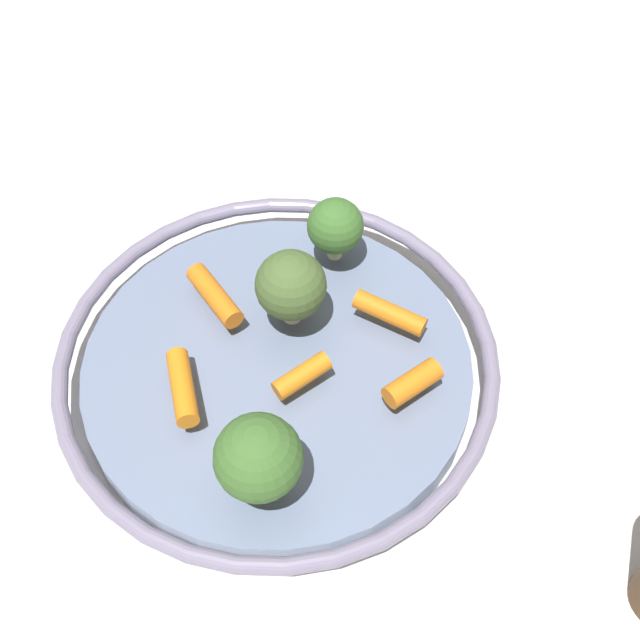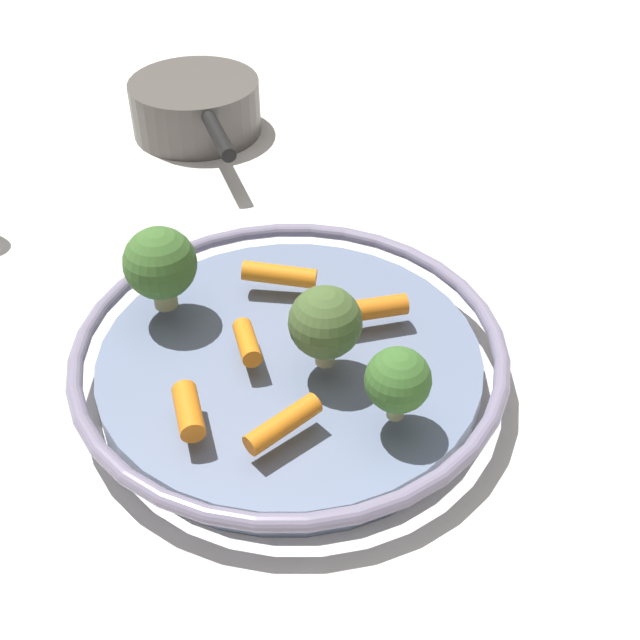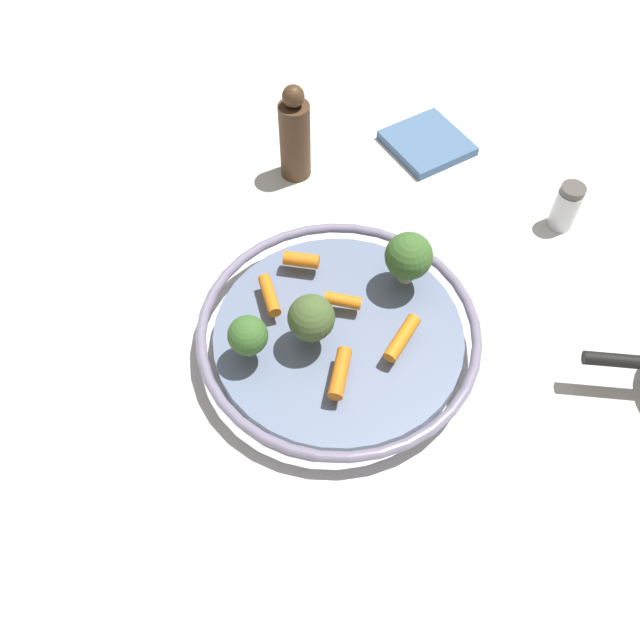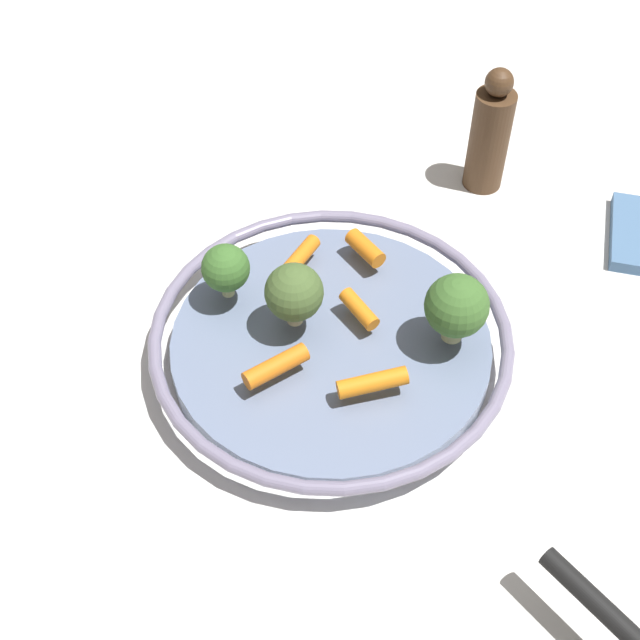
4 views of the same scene
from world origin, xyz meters
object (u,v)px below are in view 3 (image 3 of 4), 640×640
broccoli_floret_edge (248,336)px  baby_carrot_near_rim (269,295)px  broccoli_floret_small (409,257)px  baby_carrot_left (343,300)px  serving_bowl (338,335)px  baby_carrot_back (402,338)px  baby_carrot_right (340,373)px  salt_shaker (566,207)px  baby_carrot_center (300,260)px  broccoli_floret_large (310,316)px  pepper_mill (295,136)px  dish_towel (427,143)px

broccoli_floret_edge → baby_carrot_near_rim: bearing=140.4°
broccoli_floret_small → baby_carrot_left: bearing=-88.4°
serving_bowl → baby_carrot_back: 0.08m
baby_carrot_right → baby_carrot_left: 0.10m
serving_bowl → baby_carrot_back: baby_carrot_back is taller
broccoli_floret_edge → serving_bowl: bearing=83.9°
baby_carrot_right → salt_shaker: bearing=105.3°
baby_carrot_left → baby_carrot_center: (-0.08, -0.02, 0.00)m
baby_carrot_near_rim → broccoli_floret_large: bearing=17.8°
broccoli_floret_small → pepper_mill: bearing=-174.5°
baby_carrot_left → broccoli_floret_edge: bearing=-83.1°
baby_carrot_left → broccoli_floret_large: 0.07m
baby_carrot_near_rim → baby_carrot_back: (0.12, 0.11, 0.00)m
baby_carrot_back → baby_carrot_center: (-0.16, -0.06, 0.00)m
baby_carrot_left → dish_towel: baby_carrot_left is taller
pepper_mill → dish_towel: 0.22m
baby_carrot_back → broccoli_floret_small: bearing=147.5°
broccoli_floret_large → broccoli_floret_small: broccoli_floret_small is taller
baby_carrot_right → salt_shaker: 0.42m
baby_carrot_near_rim → broccoli_floret_large: (0.07, 0.02, 0.03)m
broccoli_floret_edge → dish_towel: (-0.26, 0.40, -0.07)m
baby_carrot_back → salt_shaker: 0.33m
pepper_mill → baby_carrot_back: bearing=-4.1°
baby_carrot_right → pepper_mill: size_ratio=0.41×
baby_carrot_back → broccoli_floret_edge: broccoli_floret_edge is taller
baby_carrot_center → pepper_mill: bearing=157.4°
baby_carrot_left → baby_carrot_back: 0.09m
serving_bowl → broccoli_floret_small: size_ratio=4.77×
baby_carrot_near_rim → baby_carrot_center: (-0.03, 0.06, 0.00)m
broccoli_floret_large → broccoli_floret_small: (-0.03, 0.14, 0.00)m
broccoli_floret_edge → pepper_mill: size_ratio=0.38×
baby_carrot_back → broccoli_floret_edge: (-0.06, -0.16, 0.03)m
baby_carrot_back → broccoli_floret_large: broccoli_floret_large is taller
baby_carrot_near_rim → baby_carrot_left: same height
serving_bowl → broccoli_floret_large: broccoli_floret_large is taller
baby_carrot_center → broccoli_floret_small: bearing=54.9°
baby_carrot_near_rim → dish_towel: size_ratio=0.51×
baby_carrot_center → baby_carrot_back: bearing=19.9°
baby_carrot_back → broccoli_floret_edge: size_ratio=1.08×
serving_bowl → broccoli_floret_large: 0.07m
baby_carrot_center → broccoli_floret_small: size_ratio=0.62×
baby_carrot_right → pepper_mill: bearing=163.1°
dish_towel → baby_carrot_left: bearing=-48.0°
baby_carrot_right → salt_shaker: salt_shaker is taller
baby_carrot_right → pepper_mill: pepper_mill is taller
baby_carrot_left → pepper_mill: bearing=167.2°
baby_carrot_right → broccoli_floret_large: broccoli_floret_large is taller
baby_carrot_left → baby_carrot_center: same height
baby_carrot_center → baby_carrot_left: bearing=14.2°
baby_carrot_right → baby_carrot_back: baby_carrot_back is taller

